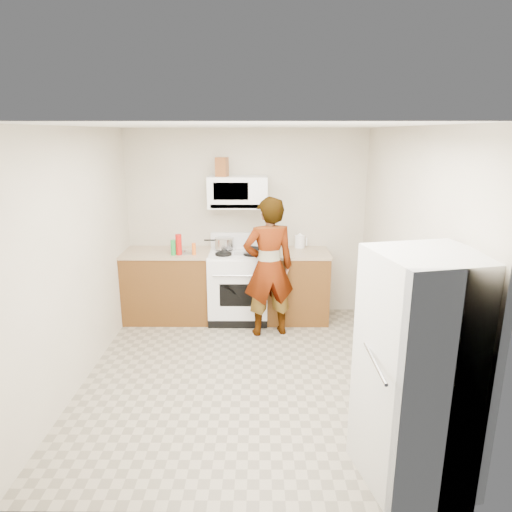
{
  "coord_description": "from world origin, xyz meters",
  "views": [
    {
      "loc": [
        0.17,
        -4.28,
        2.45
      ],
      "look_at": [
        0.14,
        0.55,
        1.13
      ],
      "focal_mm": 32.0,
      "sensor_mm": 36.0,
      "label": 1
    }
  ],
  "objects_px": {
    "person": "(269,267)",
    "fridge": "(421,372)",
    "gas_range": "(238,284)",
    "saucepan": "(224,243)",
    "microwave": "(238,192)",
    "kettle": "(300,242)"
  },
  "relations": [
    {
      "from": "person",
      "to": "fridge",
      "type": "xyz_separation_m",
      "value": [
        0.99,
        -2.47,
        -0.01
      ]
    },
    {
      "from": "gas_range",
      "to": "saucepan",
      "type": "height_order",
      "value": "gas_range"
    },
    {
      "from": "microwave",
      "to": "person",
      "type": "relative_size",
      "value": 0.44
    },
    {
      "from": "microwave",
      "to": "kettle",
      "type": "relative_size",
      "value": 4.65
    },
    {
      "from": "microwave",
      "to": "kettle",
      "type": "xyz_separation_m",
      "value": [
        0.82,
        0.1,
        -0.68
      ]
    },
    {
      "from": "saucepan",
      "to": "kettle",
      "type": "bearing_deg",
      "value": 7.45
    },
    {
      "from": "gas_range",
      "to": "fridge",
      "type": "xyz_separation_m",
      "value": [
        1.39,
        -2.94,
        0.36
      ]
    },
    {
      "from": "gas_range",
      "to": "fridge",
      "type": "bearing_deg",
      "value": -64.76
    },
    {
      "from": "gas_range",
      "to": "kettle",
      "type": "relative_size",
      "value": 6.91
    },
    {
      "from": "microwave",
      "to": "person",
      "type": "xyz_separation_m",
      "value": [
        0.39,
        -0.6,
        -0.84
      ]
    },
    {
      "from": "person",
      "to": "kettle",
      "type": "distance_m",
      "value": 0.84
    },
    {
      "from": "microwave",
      "to": "kettle",
      "type": "distance_m",
      "value": 1.08
    },
    {
      "from": "kettle",
      "to": "person",
      "type": "bearing_deg",
      "value": -135.86
    },
    {
      "from": "microwave",
      "to": "person",
      "type": "bearing_deg",
      "value": -56.76
    },
    {
      "from": "person",
      "to": "kettle",
      "type": "xyz_separation_m",
      "value": [
        0.43,
        0.7,
        0.15
      ]
    },
    {
      "from": "person",
      "to": "fridge",
      "type": "bearing_deg",
      "value": 98.86
    },
    {
      "from": "microwave",
      "to": "saucepan",
      "type": "distance_m",
      "value": 0.7
    },
    {
      "from": "gas_range",
      "to": "person",
      "type": "xyz_separation_m",
      "value": [
        0.39,
        -0.47,
        0.38
      ]
    },
    {
      "from": "gas_range",
      "to": "kettle",
      "type": "xyz_separation_m",
      "value": [
        0.82,
        0.23,
        0.53
      ]
    },
    {
      "from": "person",
      "to": "kettle",
      "type": "bearing_deg",
      "value": -134.82
    },
    {
      "from": "person",
      "to": "saucepan",
      "type": "bearing_deg",
      "value": -57.69
    },
    {
      "from": "gas_range",
      "to": "person",
      "type": "height_order",
      "value": "person"
    }
  ]
}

